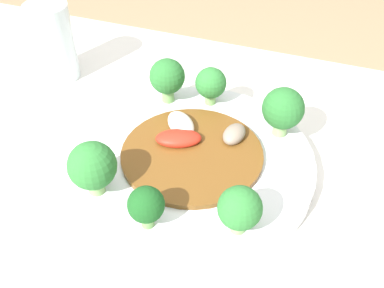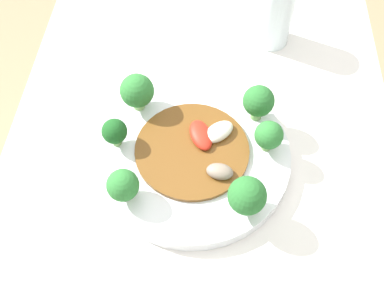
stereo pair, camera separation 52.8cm
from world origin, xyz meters
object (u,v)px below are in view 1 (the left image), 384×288
broccoli_southeast (240,209)px  stirfry_center (192,147)px  broccoli_south (146,205)px  drinking_glass (53,42)px  broccoli_southwest (92,166)px  broccoli_northwest (167,77)px  plate (192,163)px  broccoli_northeast (283,109)px  broccoli_north (211,84)px

broccoli_southeast → stirfry_center: (-0.09, 0.10, -0.03)m
broccoli_south → drinking_glass: drinking_glass is taller
broccoli_southwest → broccoli_northwest: bearing=87.5°
plate → stirfry_center: (-0.00, 0.01, 0.02)m
broccoli_northeast → stirfry_center: 0.13m
broccoli_southwest → drinking_glass: bearing=131.6°
broccoli_southeast → broccoli_northeast: 0.18m
stirfry_center → drinking_glass: (-0.29, 0.13, 0.03)m
stirfry_center → plate: bearing=-71.9°
stirfry_center → broccoli_northeast: bearing=37.3°
plate → broccoli_southwest: bearing=-131.3°
stirfry_center → drinking_glass: drinking_glass is taller
broccoli_southeast → broccoli_northeast: size_ratio=0.84×
stirfry_center → broccoli_southeast: bearing=-48.5°
drinking_glass → broccoli_south: bearing=-42.2°
plate → stirfry_center: bearing=108.1°
broccoli_northwest → stirfry_center: bearing=-52.1°
broccoli_south → broccoli_northwest: (-0.07, 0.22, 0.01)m
broccoli_north → broccoli_northwest: (-0.06, -0.02, 0.01)m
broccoli_south → stirfry_center: broccoli_south is taller
broccoli_southeast → broccoli_northeast: broccoli_northeast is taller
broccoli_northwest → broccoli_northeast: bearing=-6.1°
plate → broccoli_south: 0.13m
drinking_glass → broccoli_southeast: bearing=-31.2°
broccoli_northwest → broccoli_southwest: broccoli_southwest is taller
broccoli_southeast → broccoli_northeast: (0.01, 0.18, 0.01)m
broccoli_south → stirfry_center: 0.13m
broccoli_north → broccoli_northwest: broccoli_northwest is taller
stirfry_center → broccoli_northwest: bearing=127.9°
broccoli_southeast → broccoli_north: 0.23m
plate → broccoli_north: size_ratio=5.48×
plate → broccoli_north: 0.13m
broccoli_south → broccoli_southeast: bearing=16.6°
broccoli_north → stirfry_center: broccoli_north is taller
broccoli_south → broccoli_southwest: size_ratio=0.77×
broccoli_northeast → stirfry_center: (-0.10, -0.07, -0.03)m
broccoli_southeast → broccoli_southwest: broccoli_southwest is taller
stirfry_center → drinking_glass: 0.31m
broccoli_south → broccoli_southwest: bearing=161.9°
broccoli_north → broccoli_northeast: 0.12m
plate → drinking_glass: (-0.29, 0.13, 0.05)m
broccoli_north → broccoli_northeast: (0.11, -0.03, 0.01)m
broccoli_north → broccoli_northeast: size_ratio=0.82×
broccoli_south → broccoli_southwest: (-0.08, 0.03, 0.01)m
broccoli_northwest → broccoli_north: bearing=14.7°
broccoli_southwest → broccoli_south: bearing=-18.1°
broccoli_southeast → broccoli_northwest: (-0.16, 0.19, 0.01)m
broccoli_south → broccoli_northwest: size_ratio=0.79×
broccoli_south → broccoli_southwest: 0.08m
broccoli_northeast → drinking_glass: 0.39m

